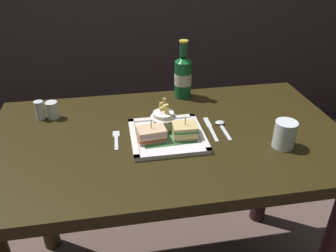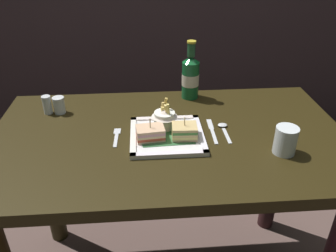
{
  "view_description": "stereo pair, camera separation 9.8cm",
  "coord_description": "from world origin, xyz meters",
  "px_view_note": "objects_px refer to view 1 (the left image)",
  "views": [
    {
      "loc": [
        -0.18,
        -1.02,
        1.42
      ],
      "look_at": [
        -0.0,
        -0.01,
        0.82
      ],
      "focal_mm": 36.69,
      "sensor_mm": 36.0,
      "label": 1
    },
    {
      "loc": [
        -0.08,
        -1.03,
        1.42
      ],
      "look_at": [
        -0.0,
        -0.01,
        0.82
      ],
      "focal_mm": 36.69,
      "sensor_mm": 36.0,
      "label": 2
    }
  ],
  "objects_px": {
    "beer_bottle": "(183,76)",
    "salt_shaker": "(40,111)",
    "spoon": "(221,125)",
    "dining_table": "(169,168)",
    "fork": "(116,139)",
    "square_plate": "(167,136)",
    "sandwich_half_right": "(185,131)",
    "pepper_shaker": "(53,111)",
    "fries_cup": "(163,117)",
    "water_glass": "(284,135)",
    "sandwich_half_left": "(151,134)",
    "knife": "(210,128)"
  },
  "relations": [
    {
      "from": "sandwich_half_left",
      "to": "fork",
      "type": "height_order",
      "value": "sandwich_half_left"
    },
    {
      "from": "beer_bottle",
      "to": "pepper_shaker",
      "type": "relative_size",
      "value": 3.69
    },
    {
      "from": "sandwich_half_right",
      "to": "fork",
      "type": "distance_m",
      "value": 0.24
    },
    {
      "from": "fries_cup",
      "to": "fork",
      "type": "distance_m",
      "value": 0.18
    },
    {
      "from": "square_plate",
      "to": "sandwich_half_right",
      "type": "distance_m",
      "value": 0.07
    },
    {
      "from": "spoon",
      "to": "dining_table",
      "type": "bearing_deg",
      "value": -174.02
    },
    {
      "from": "fries_cup",
      "to": "sandwich_half_right",
      "type": "bearing_deg",
      "value": -49.97
    },
    {
      "from": "dining_table",
      "to": "pepper_shaker",
      "type": "xyz_separation_m",
      "value": [
        -0.42,
        0.2,
        0.18
      ]
    },
    {
      "from": "dining_table",
      "to": "sandwich_half_right",
      "type": "distance_m",
      "value": 0.19
    },
    {
      "from": "beer_bottle",
      "to": "dining_table",
      "type": "bearing_deg",
      "value": -110.77
    },
    {
      "from": "pepper_shaker",
      "to": "salt_shaker",
      "type": "bearing_deg",
      "value": 180.0
    },
    {
      "from": "fork",
      "to": "pepper_shaker",
      "type": "height_order",
      "value": "pepper_shaker"
    },
    {
      "from": "sandwich_half_right",
      "to": "beer_bottle",
      "type": "xyz_separation_m",
      "value": [
        0.06,
        0.34,
        0.06
      ]
    },
    {
      "from": "sandwich_half_right",
      "to": "water_glass",
      "type": "distance_m",
      "value": 0.33
    },
    {
      "from": "square_plate",
      "to": "fries_cup",
      "type": "height_order",
      "value": "fries_cup"
    },
    {
      "from": "fork",
      "to": "salt_shaker",
      "type": "height_order",
      "value": "salt_shaker"
    },
    {
      "from": "beer_bottle",
      "to": "pepper_shaker",
      "type": "bearing_deg",
      "value": -168.82
    },
    {
      "from": "dining_table",
      "to": "sandwich_half_right",
      "type": "xyz_separation_m",
      "value": [
        0.05,
        -0.04,
        0.18
      ]
    },
    {
      "from": "beer_bottle",
      "to": "salt_shaker",
      "type": "bearing_deg",
      "value": -169.69
    },
    {
      "from": "fork",
      "to": "knife",
      "type": "xyz_separation_m",
      "value": [
        0.34,
        0.02,
        -0.0
      ]
    },
    {
      "from": "sandwich_half_right",
      "to": "square_plate",
      "type": "bearing_deg",
      "value": 160.85
    },
    {
      "from": "fries_cup",
      "to": "spoon",
      "type": "bearing_deg",
      "value": -3.55
    },
    {
      "from": "salt_shaker",
      "to": "beer_bottle",
      "type": "bearing_deg",
      "value": 10.31
    },
    {
      "from": "beer_bottle",
      "to": "salt_shaker",
      "type": "relative_size",
      "value": 3.35
    },
    {
      "from": "pepper_shaker",
      "to": "square_plate",
      "type": "bearing_deg",
      "value": -27.89
    },
    {
      "from": "sandwich_half_left",
      "to": "fork",
      "type": "bearing_deg",
      "value": 161.81
    },
    {
      "from": "spoon",
      "to": "water_glass",
      "type": "bearing_deg",
      "value": -44.82
    },
    {
      "from": "water_glass",
      "to": "knife",
      "type": "relative_size",
      "value": 0.54
    },
    {
      "from": "sandwich_half_left",
      "to": "fries_cup",
      "type": "distance_m",
      "value": 0.09
    },
    {
      "from": "square_plate",
      "to": "salt_shaker",
      "type": "distance_m",
      "value": 0.5
    },
    {
      "from": "fries_cup",
      "to": "water_glass",
      "type": "distance_m",
      "value": 0.42
    },
    {
      "from": "salt_shaker",
      "to": "pepper_shaker",
      "type": "distance_m",
      "value": 0.05
    },
    {
      "from": "water_glass",
      "to": "spoon",
      "type": "bearing_deg",
      "value": 135.18
    },
    {
      "from": "water_glass",
      "to": "dining_table",
      "type": "bearing_deg",
      "value": 158.89
    },
    {
      "from": "square_plate",
      "to": "salt_shaker",
      "type": "relative_size",
      "value": 3.46
    },
    {
      "from": "sandwich_half_right",
      "to": "spoon",
      "type": "xyz_separation_m",
      "value": [
        0.15,
        0.06,
        -0.03
      ]
    },
    {
      "from": "square_plate",
      "to": "spoon",
      "type": "relative_size",
      "value": 1.92
    },
    {
      "from": "spoon",
      "to": "sandwich_half_right",
      "type": "bearing_deg",
      "value": -157.96
    },
    {
      "from": "water_glass",
      "to": "spoon",
      "type": "height_order",
      "value": "water_glass"
    },
    {
      "from": "square_plate",
      "to": "sandwich_half_left",
      "type": "distance_m",
      "value": 0.07
    },
    {
      "from": "dining_table",
      "to": "fork",
      "type": "distance_m",
      "value": 0.24
    },
    {
      "from": "fries_cup",
      "to": "water_glass",
      "type": "xyz_separation_m",
      "value": [
        0.38,
        -0.17,
        -0.01
      ]
    },
    {
      "from": "square_plate",
      "to": "sandwich_half_right",
      "type": "relative_size",
      "value": 2.92
    },
    {
      "from": "sandwich_half_left",
      "to": "fries_cup",
      "type": "xyz_separation_m",
      "value": [
        0.05,
        0.07,
        0.02
      ]
    },
    {
      "from": "fork",
      "to": "sandwich_half_left",
      "type": "bearing_deg",
      "value": -18.19
    },
    {
      "from": "square_plate",
      "to": "sandwich_half_right",
      "type": "height_order",
      "value": "sandwich_half_right"
    },
    {
      "from": "fries_cup",
      "to": "salt_shaker",
      "type": "height_order",
      "value": "fries_cup"
    },
    {
      "from": "knife",
      "to": "pepper_shaker",
      "type": "xyz_separation_m",
      "value": [
        -0.57,
        0.18,
        0.03
      ]
    },
    {
      "from": "sandwich_half_left",
      "to": "fries_cup",
      "type": "height_order",
      "value": "fries_cup"
    },
    {
      "from": "spoon",
      "to": "salt_shaker",
      "type": "height_order",
      "value": "salt_shaker"
    }
  ]
}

